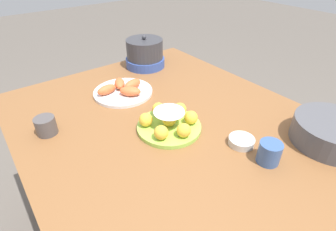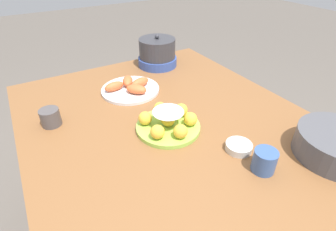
{
  "view_description": "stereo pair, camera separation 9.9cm",
  "coord_description": "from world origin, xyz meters",
  "px_view_note": "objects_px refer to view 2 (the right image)",
  "views": [
    {
      "loc": [
        0.68,
        -0.51,
        1.35
      ],
      "look_at": [
        0.03,
        -0.01,
        0.8
      ],
      "focal_mm": 28.0,
      "sensor_mm": 36.0,
      "label": 1
    },
    {
      "loc": [
        0.73,
        -0.43,
        1.35
      ],
      "look_at": [
        0.03,
        -0.01,
        0.8
      ],
      "focal_mm": 28.0,
      "sensor_mm": 36.0,
      "label": 2
    }
  ],
  "objects_px": {
    "cake_plate": "(169,122)",
    "cup_far": "(264,161)",
    "dining_table": "(168,138)",
    "cup_near": "(50,117)",
    "warming_pot": "(157,53)",
    "seafood_platter": "(130,88)",
    "sauce_bowl": "(239,147)"
  },
  "relations": [
    {
      "from": "sauce_bowl",
      "to": "cake_plate",
      "type": "bearing_deg",
      "value": -147.09
    },
    {
      "from": "seafood_platter",
      "to": "cup_far",
      "type": "bearing_deg",
      "value": 12.42
    },
    {
      "from": "cup_near",
      "to": "cup_far",
      "type": "relative_size",
      "value": 1.0
    },
    {
      "from": "sauce_bowl",
      "to": "cup_far",
      "type": "relative_size",
      "value": 1.22
    },
    {
      "from": "dining_table",
      "to": "sauce_bowl",
      "type": "relative_size",
      "value": 14.2
    },
    {
      "from": "seafood_platter",
      "to": "cup_near",
      "type": "relative_size",
      "value": 3.68
    },
    {
      "from": "cake_plate",
      "to": "seafood_platter",
      "type": "xyz_separation_m",
      "value": [
        -0.34,
        -0.01,
        -0.01
      ]
    },
    {
      "from": "cake_plate",
      "to": "warming_pot",
      "type": "xyz_separation_m",
      "value": [
        -0.55,
        0.25,
        0.04
      ]
    },
    {
      "from": "cake_plate",
      "to": "seafood_platter",
      "type": "distance_m",
      "value": 0.34
    },
    {
      "from": "warming_pot",
      "to": "cup_far",
      "type": "bearing_deg",
      "value": -6.94
    },
    {
      "from": "seafood_platter",
      "to": "cup_far",
      "type": "height_order",
      "value": "cup_far"
    },
    {
      "from": "cake_plate",
      "to": "dining_table",
      "type": "bearing_deg",
      "value": 151.92
    },
    {
      "from": "cake_plate",
      "to": "cup_far",
      "type": "xyz_separation_m",
      "value": [
        0.33,
        0.14,
        0.01
      ]
    },
    {
      "from": "seafood_platter",
      "to": "warming_pot",
      "type": "xyz_separation_m",
      "value": [
        -0.2,
        0.25,
        0.05
      ]
    },
    {
      "from": "sauce_bowl",
      "to": "warming_pot",
      "type": "height_order",
      "value": "warming_pot"
    },
    {
      "from": "cake_plate",
      "to": "cup_near",
      "type": "height_order",
      "value": "cake_plate"
    },
    {
      "from": "dining_table",
      "to": "seafood_platter",
      "type": "xyz_separation_m",
      "value": [
        -0.29,
        -0.03,
        0.11
      ]
    },
    {
      "from": "cake_plate",
      "to": "cup_far",
      "type": "distance_m",
      "value": 0.36
    },
    {
      "from": "dining_table",
      "to": "cup_near",
      "type": "xyz_separation_m",
      "value": [
        -0.2,
        -0.4,
        0.13
      ]
    },
    {
      "from": "cup_near",
      "to": "cup_far",
      "type": "bearing_deg",
      "value": 41.71
    },
    {
      "from": "seafood_platter",
      "to": "cup_near",
      "type": "distance_m",
      "value": 0.38
    },
    {
      "from": "dining_table",
      "to": "cake_plate",
      "type": "bearing_deg",
      "value": -28.08
    },
    {
      "from": "seafood_platter",
      "to": "dining_table",
      "type": "bearing_deg",
      "value": 6.38
    },
    {
      "from": "cake_plate",
      "to": "cup_far",
      "type": "height_order",
      "value": "cake_plate"
    },
    {
      "from": "seafood_platter",
      "to": "cup_far",
      "type": "distance_m",
      "value": 0.69
    },
    {
      "from": "cake_plate",
      "to": "seafood_platter",
      "type": "height_order",
      "value": "cake_plate"
    },
    {
      "from": "cake_plate",
      "to": "warming_pot",
      "type": "bearing_deg",
      "value": 155.43
    },
    {
      "from": "seafood_platter",
      "to": "cup_near",
      "type": "height_order",
      "value": "cup_near"
    },
    {
      "from": "dining_table",
      "to": "sauce_bowl",
      "type": "distance_m",
      "value": 0.32
    },
    {
      "from": "cup_far",
      "to": "cake_plate",
      "type": "bearing_deg",
      "value": -156.56
    },
    {
      "from": "cup_far",
      "to": "dining_table",
      "type": "bearing_deg",
      "value": -163.14
    },
    {
      "from": "sauce_bowl",
      "to": "warming_pot",
      "type": "bearing_deg",
      "value": 172.18
    }
  ]
}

